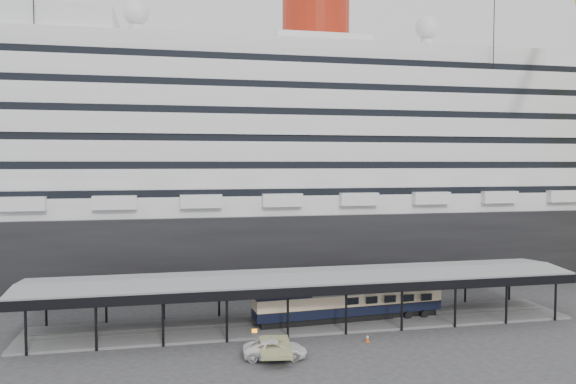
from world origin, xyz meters
name	(u,v)px	position (x,y,z in m)	size (l,w,h in m)	color
ground	(320,339)	(0.00, 0.00, 0.00)	(200.00, 200.00, 0.00)	#313133
cruise_ship	(264,151)	(0.05, 32.00, 18.35)	(130.00, 30.00, 43.90)	black
platform_canopy	(307,302)	(0.00, 5.00, 2.36)	(56.00, 9.18, 5.30)	slate
port_truck	(275,349)	(-5.08, -4.17, 0.76)	(2.51, 5.45, 1.52)	white
pullman_carriage	(349,299)	(4.52, 5.00, 2.44)	(20.45, 4.13, 19.94)	black
traffic_cone_left	(261,343)	(-5.83, -1.14, 0.37)	(0.49, 0.49, 0.74)	#DF480C
traffic_cone_mid	(283,345)	(-3.96, -2.05, 0.37)	(0.40, 0.40, 0.74)	#DD4D0C
traffic_cone_right	(368,338)	(4.14, -1.71, 0.37)	(0.42, 0.42, 0.74)	#E9560C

